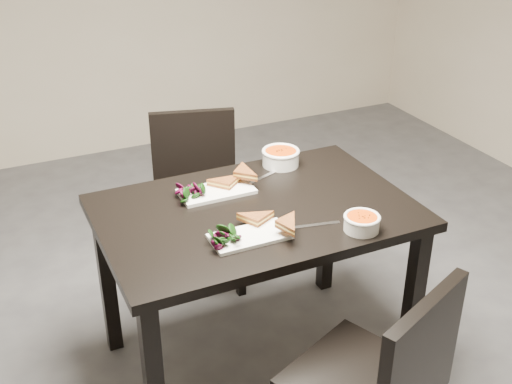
# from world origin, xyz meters

# --- Properties ---
(ground) EXTENTS (5.00, 5.00, 0.00)m
(ground) POSITION_xyz_m (0.00, 0.00, 0.00)
(ground) COLOR #47474C
(ground) RESTS_ON ground
(table) EXTENTS (1.20, 0.80, 0.75)m
(table) POSITION_xyz_m (0.03, -0.01, 0.65)
(table) COLOR black
(table) RESTS_ON ground
(chair_near) EXTENTS (0.55, 0.55, 0.85)m
(chair_near) POSITION_xyz_m (0.12, -0.76, 0.48)
(chair_near) COLOR black
(chair_near) RESTS_ON ground
(chair_far) EXTENTS (0.51, 0.51, 0.85)m
(chair_far) POSITION_xyz_m (0.05, 0.75, 0.48)
(chair_far) COLOR black
(chair_far) RESTS_ON ground
(plate_near) EXTENTS (0.28, 0.14, 0.01)m
(plate_near) POSITION_xyz_m (-0.08, -0.20, 0.76)
(plate_near) COLOR white
(plate_near) RESTS_ON table
(sandwich_near) EXTENTS (0.17, 0.16, 0.05)m
(sandwich_near) POSITION_xyz_m (-0.02, -0.18, 0.79)
(sandwich_near) COLOR brown
(sandwich_near) RESTS_ON plate_near
(salad_near) EXTENTS (0.09, 0.08, 0.04)m
(salad_near) POSITION_xyz_m (-0.18, -0.20, 0.78)
(salad_near) COLOR black
(salad_near) RESTS_ON plate_near
(soup_bowl_near) EXTENTS (0.13, 0.13, 0.06)m
(soup_bowl_near) POSITION_xyz_m (0.31, -0.32, 0.78)
(soup_bowl_near) COLOR white
(soup_bowl_near) RESTS_ON table
(cutlery_near) EXTENTS (0.18, 0.05, 0.00)m
(cutlery_near) POSITION_xyz_m (0.17, -0.22, 0.75)
(cutlery_near) COLOR silver
(cutlery_near) RESTS_ON table
(plate_far) EXTENTS (0.30, 0.15, 0.01)m
(plate_far) POSITION_xyz_m (-0.06, 0.18, 0.76)
(plate_far) COLOR white
(plate_far) RESTS_ON table
(sandwich_far) EXTENTS (0.19, 0.18, 0.05)m
(sandwich_far) POSITION_xyz_m (0.00, 0.16, 0.79)
(sandwich_far) COLOR brown
(sandwich_far) RESTS_ON plate_far
(salad_far) EXTENTS (0.09, 0.08, 0.04)m
(salad_far) POSITION_xyz_m (-0.16, 0.18, 0.79)
(salad_far) COLOR black
(salad_far) RESTS_ON plate_far
(soup_bowl_far) EXTENTS (0.17, 0.17, 0.07)m
(soup_bowl_far) POSITION_xyz_m (0.29, 0.30, 0.79)
(soup_bowl_far) COLOR white
(soup_bowl_far) RESTS_ON table
(cutlery_far) EXTENTS (0.17, 0.08, 0.00)m
(cutlery_far) POSITION_xyz_m (0.16, 0.22, 0.75)
(cutlery_far) COLOR silver
(cutlery_far) RESTS_ON table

